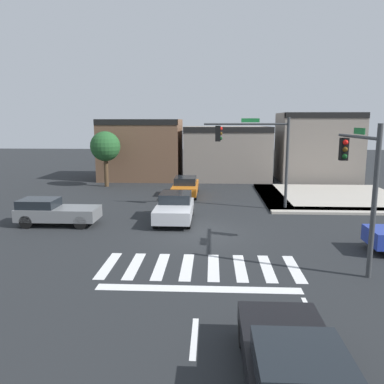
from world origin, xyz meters
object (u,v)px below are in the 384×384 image
Objects in this scene: car_gray at (55,212)px; roadside_tree at (105,147)px; traffic_signal_northeast at (256,146)px; traffic_signal_southeast at (359,170)px; car_black at (293,362)px; car_orange at (186,186)px; car_silver at (175,208)px.

roadside_tree is at bearing 92.64° from car_gray.
traffic_signal_northeast is 9.73m from traffic_signal_southeast.
car_black is (-1.03, -17.16, -3.28)m from traffic_signal_northeast.
roadside_tree is (-6.97, 3.89, 2.64)m from car_orange.
traffic_signal_northeast is at bearing 21.48° from car_gray.
traffic_signal_northeast reaches higher than car_orange.
car_silver is 7.56m from car_orange.
car_silver is 14.51m from car_black.
roadside_tree reaches higher than car_gray.
traffic_signal_southeast is at bearing -19.60° from car_gray.
traffic_signal_northeast reaches higher than car_gray.
car_orange is at bearing -29.17° from roadside_tree.
roadside_tree is (-14.48, 17.61, -0.29)m from traffic_signal_southeast.
car_silver is 0.88× the size of car_orange.
traffic_signal_northeast is 1.22× the size of roadside_tree.
car_orange reaches higher than car_gray.
car_orange is at bearing 9.47° from car_black.
car_silver reaches higher than car_black.
car_orange is at bearing 179.21° from car_silver.
traffic_signal_southeast reaches higher than car_gray.
car_gray is (-11.02, -4.34, -3.24)m from traffic_signal_northeast.
car_black is (-3.91, -7.87, -2.96)m from traffic_signal_southeast.
car_black is at bearing -67.46° from roadside_tree.
traffic_signal_northeast is at bearing 17.19° from traffic_signal_southeast.
car_orange is at bearing 28.70° from traffic_signal_southeast.
traffic_signal_northeast is at bearing 46.32° from car_orange.
traffic_signal_southeast is 22.80m from roadside_tree.
car_silver reaches higher than car_orange.
traffic_signal_southeast is at bearing 28.70° from car_orange.
car_gray is (-13.90, 4.95, -2.92)m from traffic_signal_southeast.
traffic_signal_northeast is 17.50m from car_black.
car_gray is 16.26m from car_black.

